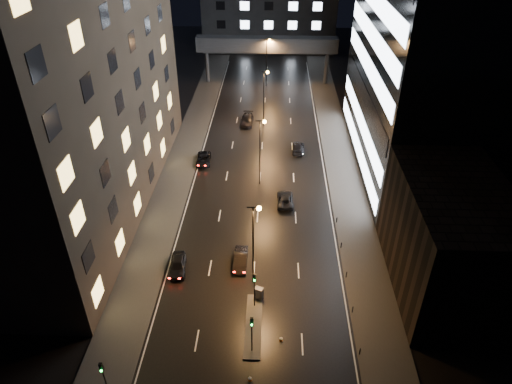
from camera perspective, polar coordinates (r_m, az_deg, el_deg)
ground at (r=76.88m, az=0.78°, el=5.82°), size 160.00×160.00×0.00m
sidewalk_left at (r=73.83m, az=-9.11°, el=4.19°), size 5.00×110.00×0.15m
sidewalk_right at (r=73.22m, az=10.50°, el=3.77°), size 5.00×110.00×0.15m
building_left at (r=59.57m, az=-22.68°, el=15.76°), size 15.00×48.00×40.00m
building_right_low at (r=50.86m, az=22.93°, el=-5.36°), size 10.00×18.00×12.00m
building_right_glass at (r=69.41m, az=23.36°, el=20.04°), size 20.00×36.00×45.00m
skybridge at (r=101.83m, az=1.36°, el=17.89°), size 30.00×3.00×10.00m
median_island at (r=46.63m, az=-0.32°, el=-16.30°), size 1.60×8.00×0.15m
traffic_signal_near at (r=46.10m, az=-0.19°, el=-11.51°), size 0.28×0.34×4.40m
traffic_signal_far at (r=42.39m, az=-0.53°, el=-16.77°), size 0.28×0.34×4.40m
traffic_signal_corner at (r=41.67m, az=-18.53°, el=-20.86°), size 0.28×0.34×4.40m
bollard_row at (r=50.07m, az=11.58°, el=-12.14°), size 0.12×25.12×0.90m
streetlight_near at (r=46.43m, az=-0.17°, el=-5.47°), size 1.45×0.50×10.15m
streetlight_mid_a at (r=63.24m, az=0.64°, el=5.99°), size 1.45×0.50×10.15m
streetlight_mid_b at (r=81.50m, az=1.11°, el=12.49°), size 1.45×0.50×10.15m
streetlight_far at (r=100.42m, az=1.41°, el=16.57°), size 1.45×0.50×10.15m
car_away_a at (r=52.38m, az=-9.74°, el=-8.99°), size 2.24×4.50×1.47m
car_away_b at (r=52.40m, az=-1.95°, el=-8.42°), size 1.55×4.33×1.42m
car_away_c at (r=71.93m, az=-6.57°, el=4.09°), size 2.44×4.78×1.29m
car_away_d at (r=84.23m, az=-1.12°, el=8.98°), size 2.36×5.37×1.53m
car_toward_a at (r=62.15m, az=3.65°, el=-0.92°), size 2.19×4.65×1.28m
car_toward_b at (r=75.06m, az=5.30°, el=5.53°), size 2.15×4.76×1.35m
utility_cabinet at (r=48.47m, az=0.36°, el=-12.50°), size 1.04×0.88×1.36m
cone_a at (r=42.89m, az=-0.76°, el=-22.30°), size 0.47×0.47×0.44m
cone_b at (r=45.41m, az=3.15°, el=-17.86°), size 0.37×0.37×0.52m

